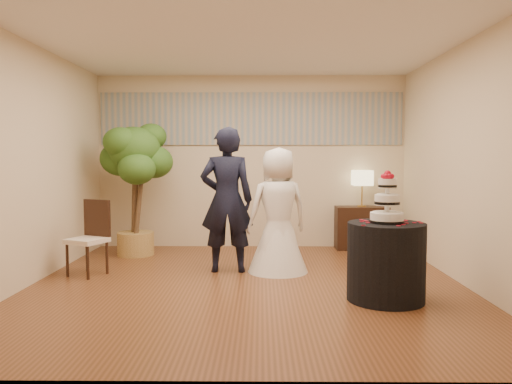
{
  "coord_description": "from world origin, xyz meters",
  "views": [
    {
      "loc": [
        0.16,
        -5.69,
        1.48
      ],
      "look_at": [
        0.1,
        0.4,
        1.05
      ],
      "focal_mm": 35.0,
      "sensor_mm": 36.0,
      "label": 1
    }
  ],
  "objects_px": {
    "wedding_cake": "(387,197)",
    "ficus_tree": "(135,188)",
    "side_chair": "(87,238)",
    "console": "(361,228)",
    "cake_table": "(386,262)",
    "table_lamp": "(362,188)",
    "groom": "(227,200)",
    "bride": "(278,210)"
  },
  "relations": [
    {
      "from": "wedding_cake",
      "to": "ficus_tree",
      "type": "distance_m",
      "value": 3.96
    },
    {
      "from": "side_chair",
      "to": "console",
      "type": "bearing_deg",
      "value": 50.46
    },
    {
      "from": "cake_table",
      "to": "table_lamp",
      "type": "bearing_deg",
      "value": 83.51
    },
    {
      "from": "console",
      "to": "table_lamp",
      "type": "height_order",
      "value": "table_lamp"
    },
    {
      "from": "cake_table",
      "to": "ficus_tree",
      "type": "xyz_separation_m",
      "value": [
        -3.18,
        2.35,
        0.61
      ]
    },
    {
      "from": "table_lamp",
      "to": "side_chair",
      "type": "distance_m",
      "value": 4.23
    },
    {
      "from": "wedding_cake",
      "to": "ficus_tree",
      "type": "relative_size",
      "value": 0.26
    },
    {
      "from": "ficus_tree",
      "to": "console",
      "type": "bearing_deg",
      "value": 8.58
    },
    {
      "from": "wedding_cake",
      "to": "table_lamp",
      "type": "bearing_deg",
      "value": 83.51
    },
    {
      "from": "cake_table",
      "to": "side_chair",
      "type": "relative_size",
      "value": 0.86
    },
    {
      "from": "console",
      "to": "side_chair",
      "type": "xyz_separation_m",
      "value": [
        -3.78,
        -1.82,
        0.13
      ]
    },
    {
      "from": "groom",
      "to": "ficus_tree",
      "type": "height_order",
      "value": "ficus_tree"
    },
    {
      "from": "wedding_cake",
      "to": "bride",
      "type": "bearing_deg",
      "value": 129.85
    },
    {
      "from": "cake_table",
      "to": "table_lamp",
      "type": "relative_size",
      "value": 1.39
    },
    {
      "from": "groom",
      "to": "wedding_cake",
      "type": "distance_m",
      "value": 2.16
    },
    {
      "from": "wedding_cake",
      "to": "side_chair",
      "type": "distance_m",
      "value": 3.67
    },
    {
      "from": "bride",
      "to": "cake_table",
      "type": "xyz_separation_m",
      "value": [
        1.07,
        -1.28,
        -0.4
      ]
    },
    {
      "from": "bride",
      "to": "console",
      "type": "bearing_deg",
      "value": -149.79
    },
    {
      "from": "bride",
      "to": "wedding_cake",
      "type": "bearing_deg",
      "value": 111.16
    },
    {
      "from": "groom",
      "to": "table_lamp",
      "type": "distance_m",
      "value": 2.6
    },
    {
      "from": "groom",
      "to": "table_lamp",
      "type": "height_order",
      "value": "groom"
    },
    {
      "from": "table_lamp",
      "to": "ficus_tree",
      "type": "relative_size",
      "value": 0.29
    },
    {
      "from": "groom",
      "to": "bride",
      "type": "bearing_deg",
      "value": 176.55
    },
    {
      "from": "groom",
      "to": "wedding_cake",
      "type": "height_order",
      "value": "groom"
    },
    {
      "from": "groom",
      "to": "console",
      "type": "xyz_separation_m",
      "value": [
        2.05,
        1.59,
        -0.59
      ]
    },
    {
      "from": "wedding_cake",
      "to": "table_lamp",
      "type": "height_order",
      "value": "wedding_cake"
    },
    {
      "from": "bride",
      "to": "cake_table",
      "type": "height_order",
      "value": "bride"
    },
    {
      "from": "side_chair",
      "to": "groom",
      "type": "bearing_deg",
      "value": 32.44
    },
    {
      "from": "bride",
      "to": "console",
      "type": "height_order",
      "value": "bride"
    },
    {
      "from": "cake_table",
      "to": "wedding_cake",
      "type": "height_order",
      "value": "wedding_cake"
    },
    {
      "from": "wedding_cake",
      "to": "side_chair",
      "type": "bearing_deg",
      "value": 162.99
    },
    {
      "from": "groom",
      "to": "cake_table",
      "type": "xyz_separation_m",
      "value": [
        1.73,
        -1.29,
        -0.53
      ]
    },
    {
      "from": "groom",
      "to": "bride",
      "type": "xyz_separation_m",
      "value": [
        0.66,
        -0.01,
        -0.13
      ]
    },
    {
      "from": "wedding_cake",
      "to": "console",
      "type": "distance_m",
      "value": 2.99
    },
    {
      "from": "wedding_cake",
      "to": "cake_table",
      "type": "bearing_deg",
      "value": 0.0
    },
    {
      "from": "cake_table",
      "to": "console",
      "type": "relative_size",
      "value": 0.98
    },
    {
      "from": "bride",
      "to": "table_lamp",
      "type": "relative_size",
      "value": 2.76
    },
    {
      "from": "bride",
      "to": "cake_table",
      "type": "bearing_deg",
      "value": 111.16
    },
    {
      "from": "groom",
      "to": "ficus_tree",
      "type": "relative_size",
      "value": 0.91
    },
    {
      "from": "bride",
      "to": "table_lamp",
      "type": "height_order",
      "value": "bride"
    },
    {
      "from": "groom",
      "to": "bride",
      "type": "relative_size",
      "value": 1.16
    },
    {
      "from": "cake_table",
      "to": "console",
      "type": "height_order",
      "value": "cake_table"
    }
  ]
}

